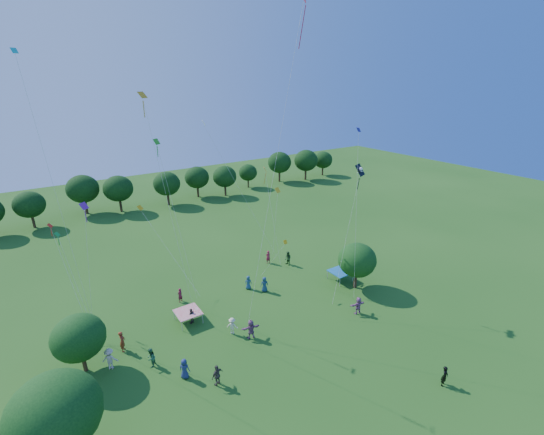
# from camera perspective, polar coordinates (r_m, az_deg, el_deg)

# --- Properties ---
(near_tree_west) EXTENTS (5.03, 5.03, 6.17)m
(near_tree_west) POSITION_cam_1_polar(r_m,az_deg,el_deg) (25.88, -30.92, -24.92)
(near_tree_west) COLOR #422B19
(near_tree_west) RESTS_ON ground
(near_tree_north) EXTENTS (3.90, 3.90, 4.89)m
(near_tree_north) POSITION_cam_1_polar(r_m,az_deg,el_deg) (32.20, -28.08, -16.28)
(near_tree_north) COLOR #422B19
(near_tree_north) RESTS_ON ground
(near_tree_east) EXTENTS (4.05, 4.05, 5.16)m
(near_tree_east) POSITION_cam_1_polar(r_m,az_deg,el_deg) (39.87, 13.21, -6.52)
(near_tree_east) COLOR #422B19
(near_tree_east) RESTS_ON ground
(treeline) EXTENTS (88.01, 8.77, 6.77)m
(treeline) POSITION_cam_1_polar(r_m,az_deg,el_deg) (67.43, -21.40, 4.58)
(treeline) COLOR #422B19
(treeline) RESTS_ON ground
(tent_red_stripe) EXTENTS (2.20, 2.20, 1.10)m
(tent_red_stripe) POSITION_cam_1_polar(r_m,az_deg,el_deg) (35.74, -13.05, -14.27)
(tent_red_stripe) COLOR red
(tent_red_stripe) RESTS_ON ground
(tent_blue) EXTENTS (2.20, 2.20, 1.10)m
(tent_blue) POSITION_cam_1_polar(r_m,az_deg,el_deg) (42.05, 10.68, -8.34)
(tent_blue) COLOR #1A65AB
(tent_blue) RESTS_ON ground
(man_in_black) EXTENTS (0.71, 0.55, 1.66)m
(man_in_black) POSITION_cam_1_polar(r_m,az_deg,el_deg) (31.83, 25.46, -21.54)
(man_in_black) COLOR black
(man_in_black) RESTS_ON ground
(crowd_person_0) EXTENTS (0.90, 0.91, 1.69)m
(crowd_person_0) POSITION_cam_1_polar(r_m,az_deg,el_deg) (30.41, -13.56, -22.06)
(crowd_person_0) COLOR navy
(crowd_person_0) RESTS_ON ground
(crowd_person_1) EXTENTS (0.66, 0.81, 1.86)m
(crowd_person_1) POSITION_cam_1_polar(r_m,az_deg,el_deg) (34.19, -22.43, -17.51)
(crowd_person_1) COLOR maroon
(crowd_person_1) RESTS_ON ground
(crowd_person_2) EXTENTS (0.83, 0.90, 1.63)m
(crowd_person_2) POSITION_cam_1_polar(r_m,az_deg,el_deg) (32.03, -18.47, -20.12)
(crowd_person_2) COLOR #2B663F
(crowd_person_2) RESTS_ON ground
(crowd_person_3) EXTENTS (1.07, 1.07, 1.60)m
(crowd_person_3) POSITION_cam_1_polar(r_m,az_deg,el_deg) (33.83, -6.26, -16.54)
(crowd_person_3) COLOR beige
(crowd_person_3) RESTS_ON ground
(crowd_person_4) EXTENTS (0.99, 0.82, 1.54)m
(crowd_person_4) POSITION_cam_1_polar(r_m,az_deg,el_deg) (35.66, -12.49, -14.83)
(crowd_person_4) COLOR #36312B
(crowd_person_4) RESTS_ON ground
(crowd_person_5) EXTENTS (1.72, 0.84, 1.76)m
(crowd_person_5) POSITION_cam_1_polar(r_m,az_deg,el_deg) (36.97, 13.35, -13.29)
(crowd_person_5) COLOR #935689
(crowd_person_5) RESTS_ON ground
(crowd_person_6) EXTENTS (0.95, 0.73, 1.71)m
(crowd_person_6) POSITION_cam_1_polar(r_m,az_deg,el_deg) (39.34, -1.20, -10.44)
(crowd_person_6) COLOR navy
(crowd_person_6) RESTS_ON ground
(crowd_person_7) EXTENTS (0.68, 0.57, 1.56)m
(crowd_person_7) POSITION_cam_1_polar(r_m,az_deg,el_deg) (38.86, -14.24, -11.72)
(crowd_person_7) COLOR maroon
(crowd_person_7) RESTS_ON ground
(crowd_person_8) EXTENTS (0.52, 0.90, 1.77)m
(crowd_person_8) POSITION_cam_1_polar(r_m,az_deg,el_deg) (44.55, 2.51, -6.44)
(crowd_person_8) COLOR #254C20
(crowd_person_8) RESTS_ON ground
(crowd_person_9) EXTENTS (1.31, 1.05, 1.84)m
(crowd_person_9) POSITION_cam_1_polar(r_m,az_deg,el_deg) (32.85, -24.10, -19.59)
(crowd_person_9) COLOR #C3AD9C
(crowd_person_9) RESTS_ON ground
(crowd_person_10) EXTENTS (1.14, 0.78, 1.78)m
(crowd_person_10) POSITION_cam_1_polar(r_m,az_deg,el_deg) (29.43, -8.58, -23.26)
(crowd_person_10) COLOR #474039
(crowd_person_10) RESTS_ON ground
(crowd_person_11) EXTENTS (1.78, 0.95, 1.81)m
(crowd_person_11) POSITION_cam_1_polar(r_m,az_deg,el_deg) (33.17, -3.33, -17.08)
(crowd_person_11) COLOR #834C76
(crowd_person_11) RESTS_ON ground
(crowd_person_12) EXTENTS (0.87, 0.79, 1.56)m
(crowd_person_12) POSITION_cam_1_polar(r_m,az_deg,el_deg) (39.88, -3.74, -10.14)
(crowd_person_12) COLOR navy
(crowd_person_12) RESTS_ON ground
(crowd_person_13) EXTENTS (0.67, 0.47, 1.67)m
(crowd_person_13) POSITION_cam_1_polar(r_m,az_deg,el_deg) (45.01, -0.63, -6.19)
(crowd_person_13) COLOR maroon
(crowd_person_13) RESTS_ON ground
(pirate_kite) EXTENTS (5.16, 2.60, 12.53)m
(pirate_kite) POSITION_cam_1_polar(r_m,az_deg,el_deg) (35.34, 13.61, 6.88)
(pirate_kite) COLOR black
(red_high_kite) EXTENTS (6.52, 1.63, 26.01)m
(red_high_kite) POSITION_cam_1_polar(r_m,az_deg,el_deg) (30.22, 3.18, 22.45)
(red_high_kite) COLOR red
(small_kite_0) EXTENTS (1.27, 5.91, 8.05)m
(small_kite_0) POSITION_cam_1_polar(r_m,az_deg,el_deg) (37.21, -30.57, -3.94)
(small_kite_0) COLOR red
(small_kite_1) EXTENTS (2.98, 8.74, 7.52)m
(small_kite_1) POSITION_cam_1_polar(r_m,az_deg,el_deg) (40.05, -18.60, -0.73)
(small_kite_1) COLOR #E8A00C
(small_kite_2) EXTENTS (0.76, 0.71, 8.49)m
(small_kite_2) POSITION_cam_1_polar(r_m,az_deg,el_deg) (41.69, 0.80, 2.98)
(small_kite_2) COLOR gold
(small_kite_3) EXTENTS (2.10, 1.84, 15.34)m
(small_kite_3) POSITION_cam_1_polar(r_m,az_deg,el_deg) (32.98, -16.32, 5.89)
(small_kite_3) COLOR #2F971B
(small_kite_4) EXTENTS (0.60, 1.04, 16.24)m
(small_kite_4) POSITION_cam_1_polar(r_m,az_deg,el_deg) (32.81, 13.19, 4.83)
(small_kite_4) COLOR #1912B8
(small_kite_5) EXTENTS (1.50, 0.67, 11.04)m
(small_kite_5) POSITION_cam_1_polar(r_m,az_deg,el_deg) (32.22, -27.20, -1.25)
(small_kite_5) COLOR #751892
(small_kite_6) EXTENTS (6.38, 5.35, 15.86)m
(small_kite_6) POSITION_cam_1_polar(r_m,az_deg,el_deg) (41.49, -8.13, 9.92)
(small_kite_6) COLOR white
(small_kite_7) EXTENTS (1.44, 1.36, 21.79)m
(small_kite_7) POSITION_cam_1_polar(r_m,az_deg,el_deg) (30.02, -31.51, 5.98)
(small_kite_7) COLOR #0BA4A8
(small_kite_8) EXTENTS (1.53, 1.55, 11.35)m
(small_kite_8) POSITION_cam_1_polar(r_m,az_deg,el_deg) (38.99, -0.70, 4.86)
(small_kite_8) COLOR #E7530D
(small_kite_9) EXTENTS (2.04, 2.08, 4.51)m
(small_kite_9) POSITION_cam_1_polar(r_m,az_deg,el_deg) (37.86, 1.52, -4.71)
(small_kite_9) COLOR #F1A80C
(small_kite_10) EXTENTS (2.63, 0.69, 19.16)m
(small_kite_10) POSITION_cam_1_polar(r_m,az_deg,el_deg) (29.63, -17.86, 10.13)
(small_kite_10) COLOR #CC9012
(small_kite_11) EXTENTS (1.19, 4.22, 7.64)m
(small_kite_11) POSITION_cam_1_polar(r_m,az_deg,el_deg) (36.31, -29.85, -4.78)
(small_kite_11) COLOR #198A2C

